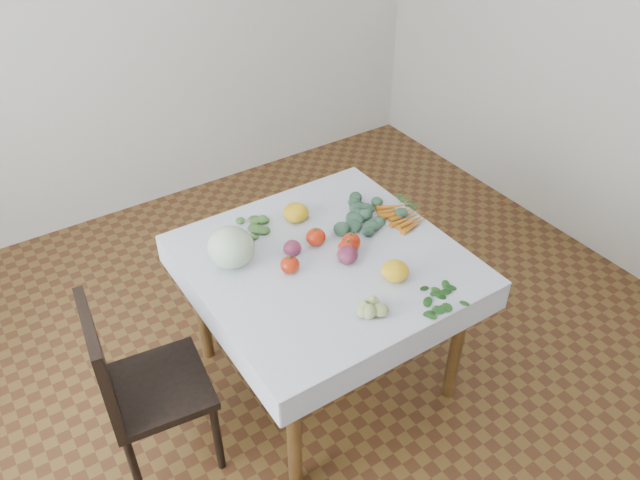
% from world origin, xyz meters
% --- Properties ---
extents(ground, '(4.00, 4.00, 0.00)m').
position_xyz_m(ground, '(0.00, 0.00, 0.00)').
color(ground, brown).
extents(back_wall, '(4.00, 0.04, 2.70)m').
position_xyz_m(back_wall, '(0.00, 2.00, 1.35)').
color(back_wall, silver).
rests_on(back_wall, ground).
extents(table, '(1.00, 1.00, 0.75)m').
position_xyz_m(table, '(0.00, 0.00, 0.65)').
color(table, brown).
rests_on(table, ground).
extents(tablecloth, '(1.12, 1.12, 0.01)m').
position_xyz_m(tablecloth, '(0.00, 0.00, 0.75)').
color(tablecloth, white).
rests_on(tablecloth, table).
extents(chair, '(0.45, 0.45, 0.90)m').
position_xyz_m(chair, '(-0.91, 0.01, 0.52)').
color(chair, black).
rests_on(chair, ground).
extents(cabbage, '(0.23, 0.23, 0.18)m').
position_xyz_m(cabbage, '(-0.35, 0.19, 0.85)').
color(cabbage, beige).
rests_on(cabbage, tablecloth).
extents(tomato_a, '(0.11, 0.11, 0.08)m').
position_xyz_m(tomato_a, '(0.14, -0.00, 0.79)').
color(tomato_a, red).
rests_on(tomato_a, tablecloth).
extents(tomato_b, '(0.11, 0.11, 0.08)m').
position_xyz_m(tomato_b, '(0.02, 0.11, 0.80)').
color(tomato_b, red).
rests_on(tomato_b, tablecloth).
extents(tomato_c, '(0.08, 0.08, 0.07)m').
position_xyz_m(tomato_c, '(-0.17, 0.01, 0.79)').
color(tomato_c, red).
rests_on(tomato_c, tablecloth).
extents(tomato_d, '(0.10, 0.10, 0.08)m').
position_xyz_m(tomato_d, '(0.10, -0.03, 0.79)').
color(tomato_d, red).
rests_on(tomato_d, tablecloth).
extents(heirloom_back, '(0.13, 0.13, 0.09)m').
position_xyz_m(heirloom_back, '(0.05, 0.32, 0.80)').
color(heirloom_back, yellow).
rests_on(heirloom_back, tablecloth).
extents(heirloom_front, '(0.13, 0.13, 0.08)m').
position_xyz_m(heirloom_front, '(0.17, -0.27, 0.80)').
color(heirloom_front, yellow).
rests_on(heirloom_front, tablecloth).
extents(onion_a, '(0.10, 0.10, 0.08)m').
position_xyz_m(onion_a, '(0.07, -0.07, 0.79)').
color(onion_a, '#531737').
rests_on(onion_a, tablecloth).
extents(onion_b, '(0.11, 0.11, 0.07)m').
position_xyz_m(onion_b, '(-0.10, 0.10, 0.79)').
color(onion_b, '#531737').
rests_on(onion_b, tablecloth).
extents(tomatillo_cluster, '(0.17, 0.11, 0.05)m').
position_xyz_m(tomatillo_cluster, '(-0.04, -0.37, 0.78)').
color(tomatillo_cluster, '#A1B467').
rests_on(tomatillo_cluster, tablecloth).
extents(carrot_bunch, '(0.18, 0.25, 0.03)m').
position_xyz_m(carrot_bunch, '(0.48, 0.05, 0.77)').
color(carrot_bunch, orange).
rests_on(carrot_bunch, tablecloth).
extents(kale_bunch, '(0.35, 0.29, 0.05)m').
position_xyz_m(kale_bunch, '(0.33, 0.16, 0.78)').
color(kale_bunch, '#375A42').
rests_on(kale_bunch, tablecloth).
extents(basil_bunch, '(0.24, 0.16, 0.01)m').
position_xyz_m(basil_bunch, '(0.23, -0.48, 0.76)').
color(basil_bunch, '#1D4F18').
rests_on(basil_bunch, tablecloth).
extents(dill_bunch, '(0.24, 0.18, 0.02)m').
position_xyz_m(dill_bunch, '(-0.19, 0.35, 0.77)').
color(dill_bunch, '#3F6E32').
rests_on(dill_bunch, tablecloth).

